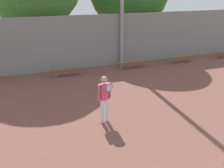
{
  "coord_description": "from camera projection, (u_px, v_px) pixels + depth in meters",
  "views": [
    {
      "loc": [
        -5.92,
        -3.07,
        4.7
      ],
      "look_at": [
        -0.86,
        7.77,
        0.98
      ],
      "focal_mm": 50.0,
      "sensor_mm": 36.0,
      "label": 1
    }
  ],
  "objects": [
    {
      "name": "bench_by_gate",
      "position": [
        223.0,
        52.0,
        21.78
      ],
      "size": [
        1.81,
        0.4,
        0.44
      ],
      "color": "brown",
      "rests_on": "ground_plane"
    },
    {
      "name": "bench_courtside_far",
      "position": [
        133.0,
        62.0,
        18.9
      ],
      "size": [
        2.03,
        0.4,
        0.44
      ],
      "color": "brown",
      "rests_on": "ground_plane"
    },
    {
      "name": "bench_adjacent_court",
      "position": [
        180.0,
        56.0,
        20.29
      ],
      "size": [
        1.9,
        0.4,
        0.44
      ],
      "color": "brown",
      "rests_on": "ground_plane"
    },
    {
      "name": "back_fence",
      "position": [
        78.0,
        42.0,
        18.48
      ],
      "size": [
        26.62,
        0.06,
        3.17
      ],
      "color": "gray",
      "rests_on": "ground_plane"
    },
    {
      "name": "tennis_player",
      "position": [
        104.0,
        96.0,
        11.13
      ],
      "size": [
        0.54,
        0.46,
        1.72
      ],
      "rotation": [
        0.0,
        0.0,
        0.25
      ],
      "color": "silver",
      "rests_on": "ground_plane"
    },
    {
      "name": "bench_courtside_near",
      "position": [
        68.0,
        69.0,
        17.24
      ],
      "size": [
        1.8,
        0.4,
        0.44
      ],
      "color": "brown",
      "rests_on": "ground_plane"
    }
  ]
}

